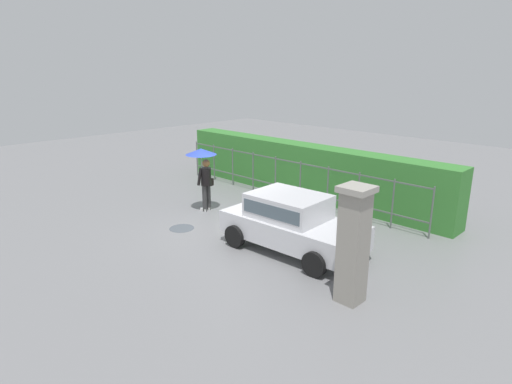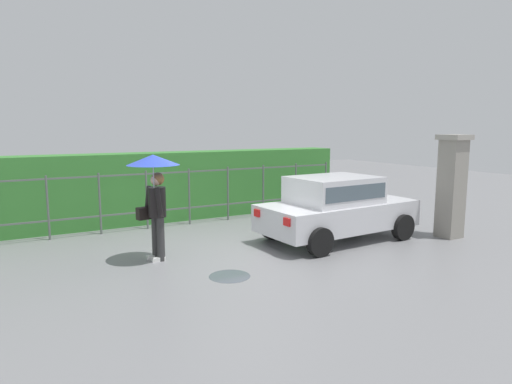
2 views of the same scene
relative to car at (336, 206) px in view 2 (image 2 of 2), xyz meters
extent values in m
plane|color=slate|center=(-2.27, 0.08, -0.80)|extent=(40.00, 40.00, 0.00)
cube|color=silver|center=(0.06, 0.00, -0.22)|extent=(3.78, 1.83, 0.60)
cube|color=silver|center=(-0.09, 0.00, 0.38)|extent=(1.97, 1.54, 0.60)
cube|color=#4C5B66|center=(-0.09, 0.00, 0.40)|extent=(1.82, 1.55, 0.33)
cylinder|color=black|center=(1.26, 0.91, -0.50)|extent=(0.61, 0.21, 0.60)
cylinder|color=black|center=(1.35, -0.77, -0.50)|extent=(0.61, 0.21, 0.60)
cylinder|color=black|center=(-1.23, 0.78, -0.50)|extent=(0.61, 0.21, 0.60)
cylinder|color=black|center=(-1.15, -0.90, -0.50)|extent=(0.61, 0.21, 0.60)
cube|color=red|center=(-1.83, 0.46, -0.07)|extent=(0.07, 0.20, 0.16)
cube|color=red|center=(-1.77, -0.64, -0.07)|extent=(0.07, 0.20, 0.16)
cylinder|color=#333333|center=(-4.02, 0.40, -0.37)|extent=(0.15, 0.15, 0.86)
cylinder|color=#333333|center=(-4.06, 0.60, -0.37)|extent=(0.15, 0.15, 0.86)
cube|color=white|center=(-4.08, 0.39, -0.76)|extent=(0.26, 0.10, 0.08)
cube|color=white|center=(-4.12, 0.58, -0.76)|extent=(0.26, 0.10, 0.08)
cylinder|color=black|center=(-4.04, 0.50, 0.35)|extent=(0.34, 0.34, 0.58)
sphere|color=#DBAD89|center=(-4.04, 0.50, 0.78)|extent=(0.22, 0.22, 0.22)
sphere|color=olive|center=(-4.01, 0.50, 0.80)|extent=(0.25, 0.25, 0.25)
cylinder|color=black|center=(-4.07, 0.27, 0.37)|extent=(0.13, 0.24, 0.56)
cylinder|color=black|center=(-4.16, 0.70, 0.37)|extent=(0.13, 0.24, 0.56)
cylinder|color=#B2B2B7|center=(-4.12, 0.40, 0.69)|extent=(0.02, 0.02, 0.77)
cone|color=blue|center=(-4.12, 0.40, 1.17)|extent=(0.99, 0.99, 0.20)
cube|color=black|center=(-4.21, 0.73, 0.11)|extent=(0.37, 0.23, 0.24)
cube|color=gray|center=(2.51, -1.11, 0.35)|extent=(0.48, 0.48, 2.30)
cube|color=#9E998E|center=(2.51, -1.11, 1.56)|extent=(0.60, 0.60, 0.12)
cylinder|color=#59605B|center=(-5.77, 3.25, -0.05)|extent=(0.05, 0.05, 1.50)
cylinder|color=#59605B|center=(-4.63, 3.25, -0.05)|extent=(0.05, 0.05, 1.50)
cylinder|color=#59605B|center=(-3.48, 3.25, -0.05)|extent=(0.05, 0.05, 1.50)
cylinder|color=#59605B|center=(-2.33, 3.25, -0.05)|extent=(0.05, 0.05, 1.50)
cylinder|color=#59605B|center=(-1.18, 3.25, -0.05)|extent=(0.05, 0.05, 1.50)
cylinder|color=#59605B|center=(-0.04, 3.25, -0.05)|extent=(0.05, 0.05, 1.50)
cylinder|color=#59605B|center=(1.11, 3.25, -0.05)|extent=(0.05, 0.05, 1.50)
cylinder|color=#59605B|center=(2.26, 3.25, -0.05)|extent=(0.05, 0.05, 1.50)
cube|color=#59605B|center=(-2.90, 3.25, 0.62)|extent=(10.32, 0.03, 0.04)
cube|color=#59605B|center=(-2.90, 3.25, -0.35)|extent=(10.32, 0.03, 0.04)
cube|color=#387F33|center=(-2.90, 4.13, 0.15)|extent=(11.32, 0.90, 1.90)
cylinder|color=#4C545B|center=(-3.26, -1.09, -0.80)|extent=(0.73, 0.73, 0.00)
camera|label=1|loc=(6.63, -7.99, 3.76)|focal=30.18mm
camera|label=2|loc=(-6.54, -7.82, 1.78)|focal=31.14mm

